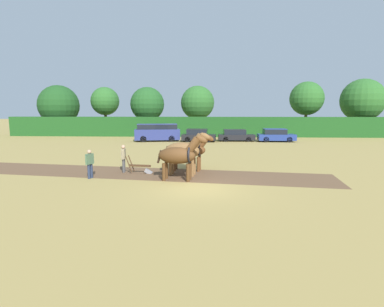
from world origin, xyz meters
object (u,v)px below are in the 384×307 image
Objects in this scene: tree_far_left at (59,105)px; tree_center_left at (147,104)px; tree_right at (362,100)px; farmer_at_plow at (124,157)px; farmer_beside_team at (193,152)px; plow at (142,168)px; draft_horse_lead_left at (179,155)px; draft_horse_trail_left at (189,150)px; tree_left at (105,101)px; parked_car_center at (276,135)px; parked_car_left at (198,136)px; tree_center_right at (307,99)px; tree_center at (198,103)px; parked_car_center_left at (236,135)px; farmer_onlooker_left at (90,162)px; parked_van at (157,132)px; draft_horse_lead_right at (184,151)px.

tree_center_left is (14.24, 0.17, 0.17)m from tree_far_left.
farmer_at_plow is (-28.14, -29.83, -4.28)m from tree_right.
tree_center_left reaches higher than farmer_beside_team.
plow is at bearing -17.50° from farmer_at_plow.
tree_right reaches higher than draft_horse_lead_left.
tree_left is at bearing 124.79° from draft_horse_trail_left.
parked_car_center is (9.18, 17.98, -0.54)m from draft_horse_trail_left.
tree_center_right is at bearing 38.71° from parked_car_left.
tree_far_left is 47.02m from tree_right.
tree_center is 1.73× the size of parked_car_center_left.
tree_left is 0.92× the size of tree_center_right.
tree_center_right is 35.38m from draft_horse_lead_left.
tree_center is 1.76× the size of parked_car_center.
tree_center_right reaches higher than tree_far_left.
plow is (12.62, -30.37, -4.83)m from tree_left.
tree_center_right is 2.92× the size of draft_horse_lead_left.
tree_center_right reaches higher than farmer_onlooker_left.
tree_right is 3.08× the size of draft_horse_lead_left.
draft_horse_trail_left reaches higher than plow.
parked_car_left is (0.60, -13.15, -4.21)m from tree_center.
draft_horse_lead_left is at bearing 16.59° from farmer_onlooker_left.
draft_horse_trail_left is at bearing -88.83° from tree_center.
draft_horse_lead_left reaches higher than parked_car_center_left.
tree_far_left is 25.65m from parked_car_left.
draft_horse_trail_left is 1.79× the size of farmer_at_plow.
farmer_beside_team is 0.29× the size of parked_van.
draft_horse_trail_left is 3.03m from plow.
draft_horse_trail_left reaches higher than parked_van.
tree_center_right is at bearing -7.62° from tree_center.
farmer_beside_team is at bearing 22.58° from farmer_at_plow.
tree_right is at bearing 58.40° from draft_horse_lead_right.
plow is at bearing -93.72° from tree_center.
parked_van reaches higher than parked_car_left.
tree_right reaches higher than tree_far_left.
tree_center is at bearing 78.42° from farmer_at_plow.
draft_horse_trail_left is (8.46, -29.14, -3.40)m from tree_center_left.
tree_center_left is 17.27m from parked_car_center_left.
tree_left is 1.80× the size of parked_car_left.
tree_center_right is 1.95× the size of parked_car_left.
parked_car_center is (11.88, 18.98, 0.43)m from plow.
tree_right is 27.29m from parked_car_left.
farmer_onlooker_left is at bearing -101.19° from parked_van.
farmer_at_plow is 18.51m from parked_van.
tree_right is (39.63, -0.31, 0.09)m from tree_left.
tree_far_left is 21.27m from parked_van.
farmer_at_plow is at bearing -69.13° from tree_left.
tree_left is 1.01× the size of tree_center_left.
tree_center_right is 34.14m from draft_horse_lead_right.
draft_horse_lead_left is 20.25m from parked_car_left.
tree_center_left is at bearing 108.09° from plow.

